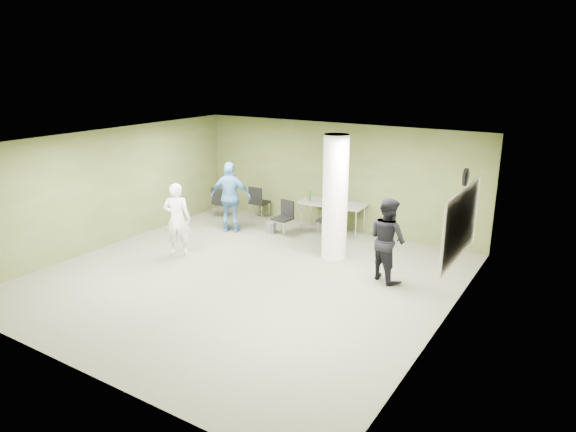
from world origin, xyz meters
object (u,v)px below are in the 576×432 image
Objects in this scene: folding_table at (332,205)px; chair_back_left at (221,200)px; man_black at (387,239)px; woman_white at (177,219)px; man_blue at (231,197)px.

chair_back_left is (-3.26, -0.55, -0.22)m from folding_table.
man_black is (2.33, -2.11, 0.11)m from folding_table.
chair_back_left is at bearing -174.02° from folding_table.
folding_table is at bearing -13.67° from man_black.
chair_back_left is 2.92m from woman_white.
folding_table is 3.31m from chair_back_left.
folding_table is 1.03× the size of woman_white.
man_blue reaches higher than man_black.
folding_table is 2.63m from man_blue.
chair_back_left is at bearing 12.82° from man_black.
man_black reaches higher than folding_table.
man_blue is at bearing -153.72° from folding_table.
chair_back_left is 0.49× the size of man_blue.
woman_white reaches higher than folding_table.
man_blue is (-4.61, 0.80, 0.06)m from man_black.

